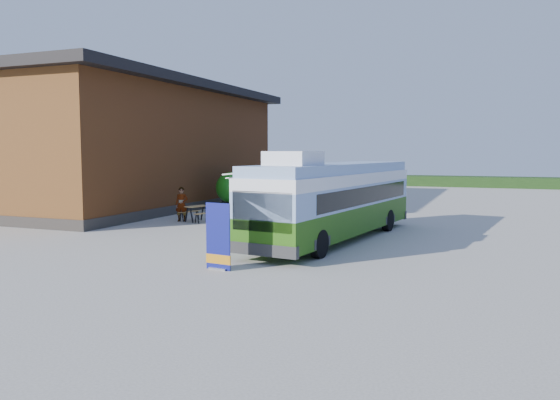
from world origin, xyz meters
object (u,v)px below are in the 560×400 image
at_px(banner, 218,243).
at_px(slurry_tanker, 251,187).
at_px(bus, 335,198).
at_px(picnic_table, 197,210).
at_px(person_a, 182,204).
at_px(person_b, 318,196).

height_order(banner, slurry_tanker, slurry_tanker).
relative_size(banner, slurry_tanker, 0.32).
height_order(bus, picnic_table, bus).
relative_size(picnic_table, person_a, 0.99).
distance_m(bus, person_a, 8.91).
bearing_deg(banner, picnic_table, 131.02).
bearing_deg(person_b, slurry_tanker, -61.49).
height_order(person_a, person_b, person_a).
xyz_separation_m(picnic_table, person_a, (-0.72, -0.22, 0.26)).
distance_m(bus, picnic_table, 8.33).
xyz_separation_m(picnic_table, slurry_tanker, (-0.32, 6.92, 0.71)).
xyz_separation_m(banner, person_a, (-6.87, 9.06, 0.05)).
relative_size(bus, person_b, 7.00).
height_order(banner, picnic_table, banner).
relative_size(banner, person_b, 1.20).
distance_m(person_b, slurry_tanker, 4.19).
bearing_deg(bus, banner, -96.59).
height_order(bus, person_b, bus).
bearing_deg(person_a, slurry_tanker, 69.24).
distance_m(picnic_table, person_b, 8.36).
relative_size(bus, slurry_tanker, 1.88).
height_order(picnic_table, person_b, person_b).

